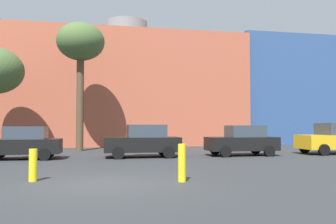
# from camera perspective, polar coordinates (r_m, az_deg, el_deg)

# --- Properties ---
(ground_plane) EXTENTS (200.00, 200.00, 0.00)m
(ground_plane) POSITION_cam_1_polar(r_m,az_deg,el_deg) (10.45, -10.73, -11.53)
(ground_plane) COLOR #2D3033
(building_backdrop) EXTENTS (39.02, 11.19, 11.76)m
(building_backdrop) POSITION_cam_1_polar(r_m,az_deg,el_deg) (33.46, -6.91, 3.40)
(building_backdrop) COLOR #B2563D
(building_backdrop) RESTS_ON ground_plane
(parked_car_1) EXTENTS (3.83, 1.88, 1.66)m
(parked_car_1) POSITION_cam_1_polar(r_m,az_deg,el_deg) (18.88, -22.91, -4.74)
(parked_car_1) COLOR black
(parked_car_1) RESTS_ON ground_plane
(parked_car_2) EXTENTS (4.04, 1.98, 1.75)m
(parked_car_2) POSITION_cam_1_polar(r_m,az_deg,el_deg) (18.60, -4.13, -4.82)
(parked_car_2) COLOR black
(parked_car_2) RESTS_ON ground_plane
(parked_car_3) EXTENTS (3.95, 1.94, 1.71)m
(parked_car_3) POSITION_cam_1_polar(r_m,az_deg,el_deg) (20.07, 12.21, -4.65)
(parked_car_3) COLOR black
(parked_car_3) RESTS_ON ground_plane
(parked_car_4) EXTENTS (4.29, 2.10, 1.86)m
(parked_car_4) POSITION_cam_1_polar(r_m,az_deg,el_deg) (23.06, 25.98, -3.97)
(parked_car_4) COLOR gold
(parked_car_4) RESTS_ON ground_plane
(bare_tree_0) EXTENTS (3.24, 3.24, 8.76)m
(bare_tree_0) POSITION_cam_1_polar(r_m,az_deg,el_deg) (24.73, -14.27, 10.72)
(bare_tree_0) COLOR brown
(bare_tree_0) RESTS_ON ground_plane
(bollard_yellow_0) EXTENTS (0.24, 0.24, 1.14)m
(bollard_yellow_0) POSITION_cam_1_polar(r_m,az_deg,el_deg) (10.49, 2.33, -8.40)
(bollard_yellow_0) COLOR yellow
(bollard_yellow_0) RESTS_ON ground_plane
(bollard_yellow_1) EXTENTS (0.24, 0.24, 0.98)m
(bollard_yellow_1) POSITION_cam_1_polar(r_m,az_deg,el_deg) (11.33, -21.46, -8.19)
(bollard_yellow_1) COLOR yellow
(bollard_yellow_1) RESTS_ON ground_plane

